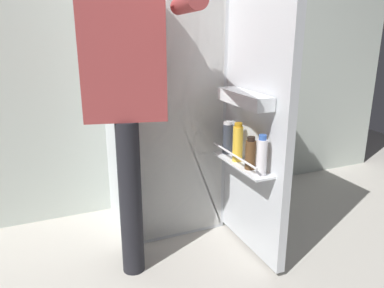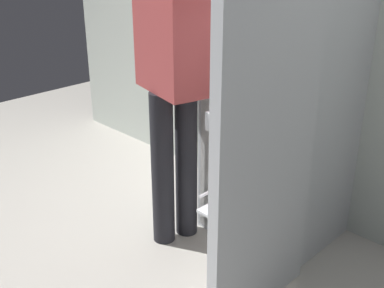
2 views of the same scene
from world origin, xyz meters
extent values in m
plane|color=#B7B2A8|center=(0.00, 0.00, 0.00)|extent=(6.58, 6.58, 0.00)
cube|color=silver|center=(0.00, 0.53, 0.83)|extent=(0.65, 0.56, 1.67)
cube|color=white|center=(0.00, 0.25, 0.83)|extent=(0.61, 0.01, 1.63)
cube|color=white|center=(0.00, 0.30, 0.78)|extent=(0.57, 0.09, 0.01)
cube|color=silver|center=(0.35, -0.06, 0.83)|extent=(0.05, 0.62, 1.60)
cube|color=white|center=(0.27, -0.06, 0.56)|extent=(0.12, 0.49, 0.01)
cylinder|color=silver|center=(0.21, -0.06, 0.62)|extent=(0.01, 0.47, 0.01)
cube|color=white|center=(0.27, -0.06, 0.93)|extent=(0.11, 0.42, 0.07)
cylinder|color=brown|center=(0.26, -0.15, 0.65)|extent=(0.06, 0.06, 0.16)
cylinder|color=black|center=(0.26, -0.15, 0.74)|extent=(0.04, 0.04, 0.02)
cylinder|color=white|center=(0.26, -0.25, 0.66)|extent=(0.05, 0.05, 0.19)
cylinder|color=#335BB2|center=(0.26, -0.25, 0.77)|extent=(0.04, 0.04, 0.03)
cylinder|color=gold|center=(0.26, -0.01, 0.67)|extent=(0.06, 0.06, 0.20)
cylinder|color=#BC8419|center=(0.26, -0.01, 0.78)|extent=(0.04, 0.04, 0.02)
cylinder|color=#333842|center=(0.27, 0.13, 0.66)|extent=(0.06, 0.06, 0.18)
cylinder|color=silver|center=(0.27, 0.13, 0.76)|extent=(0.05, 0.05, 0.02)
cylinder|color=#4C7F3D|center=(0.04, 0.30, 0.83)|extent=(0.08, 0.08, 0.08)
cylinder|color=black|center=(-0.32, 0.16, 0.43)|extent=(0.12, 0.12, 0.85)
cylinder|color=black|center=(-0.36, 0.02, 0.43)|extent=(0.12, 0.12, 0.85)
cube|color=#9E3D3D|center=(-0.34, 0.09, 1.15)|extent=(0.44, 0.31, 0.60)
cylinder|color=#9E3D3D|center=(-0.29, 0.29, 1.13)|extent=(0.08, 0.08, 0.57)
camera|label=1|loc=(-0.78, -1.79, 1.30)|focal=35.63mm
camera|label=2|loc=(1.35, -1.48, 1.57)|focal=45.34mm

